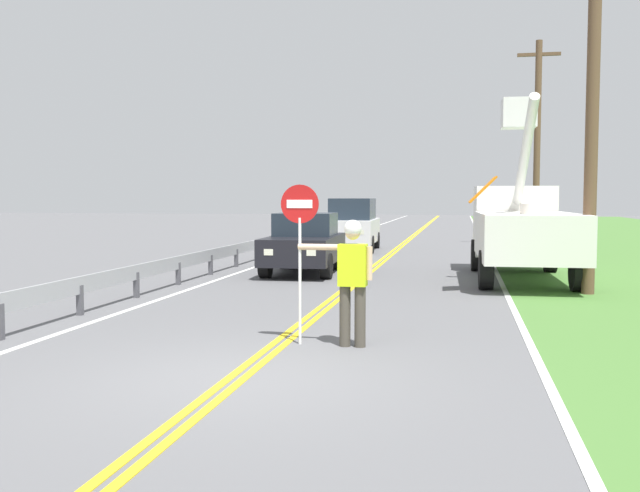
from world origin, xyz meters
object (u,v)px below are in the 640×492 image
Objects in this scene: stop_sign_paddle at (300,228)px; oncoming_suv_second at (353,224)px; utility_bucket_truck at (520,226)px; oncoming_sedan_nearest at (305,244)px; utility_pole_near at (593,91)px; utility_pole_mid at (537,140)px; flagger_worker at (352,274)px.

oncoming_suv_second is at bearing 96.22° from stop_sign_paddle.
utility_bucket_truck is 5.90m from oncoming_sedan_nearest.
utility_pole_near is 0.97× the size of utility_pole_mid.
utility_pole_mid is at bearing 88.53° from utility_pole_near.
utility_pole_near is at bearing 52.02° from stop_sign_paddle.
flagger_worker reaches higher than oncoming_sedan_nearest.
flagger_worker is 8.53m from utility_pole_near.
stop_sign_paddle is 22.97m from utility_pole_mid.
stop_sign_paddle is 0.50× the size of oncoming_suv_second.
oncoming_suv_second is (-1.99, 18.24, -0.65)m from stop_sign_paddle.
stop_sign_paddle is 0.56× the size of oncoming_sedan_nearest.
oncoming_suv_second is 14.12m from utility_pole_near.
utility_pole_near is (7.11, -3.00, 3.64)m from oncoming_sedan_nearest.
utility_bucket_truck reaches higher than oncoming_sedan_nearest.
utility_pole_near is at bearing -22.84° from oncoming_sedan_nearest.
oncoming_sedan_nearest is at bearing 179.25° from utility_bucket_truck.
utility_pole_mid reaches higher than utility_bucket_truck.
oncoming_suv_second is (0.05, 8.74, 0.23)m from oncoming_sedan_nearest.
utility_pole_near is (1.24, -2.92, 3.08)m from utility_bucket_truck.
flagger_worker is 9.93m from oncoming_sedan_nearest.
utility_pole_near is (7.06, -11.74, 3.41)m from oncoming_suv_second.
oncoming_sedan_nearest is 8.75m from oncoming_suv_second.
utility_bucket_truck is at bearing -97.36° from utility_pole_mid.
utility_bucket_truck is at bearing -56.58° from oncoming_suv_second.
stop_sign_paddle reaches higher than oncoming_suv_second.
flagger_worker is 18.47m from oncoming_suv_second.
utility_bucket_truck is 1.47× the size of oncoming_suv_second.
utility_pole_near reaches higher than utility_bucket_truck.
utility_bucket_truck is (3.83, 9.42, -0.32)m from stop_sign_paddle.
utility_pole_mid is at bearing 78.00° from flagger_worker.
stop_sign_paddle is (-0.77, 0.02, 0.66)m from flagger_worker.
utility_pole_near is (4.30, 6.52, 3.42)m from flagger_worker.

